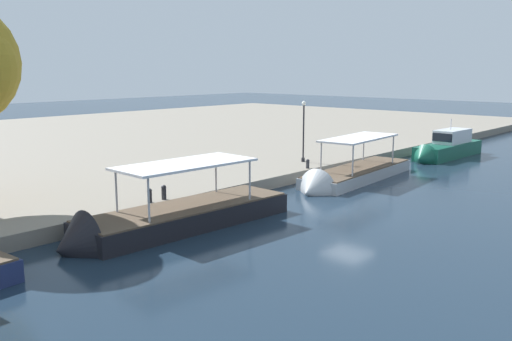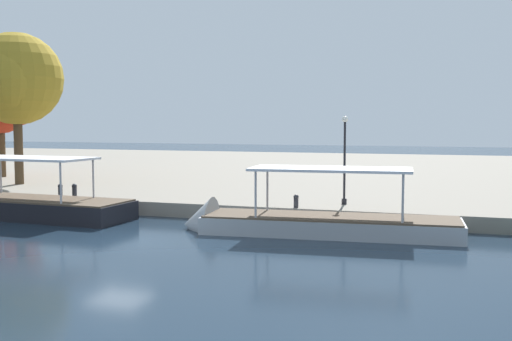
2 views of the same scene
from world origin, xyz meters
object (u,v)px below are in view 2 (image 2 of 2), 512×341
at_px(mooring_bollard_0, 296,201).
at_px(lamp_post, 345,158).
at_px(mooring_bollard_1, 74,190).
at_px(mooring_bollard_2, 60,190).
at_px(tour_boat_2, 304,226).
at_px(tour_boat_1, 13,208).
at_px(tree_0, 13,80).
at_px(tree_2, 1,102).

distance_m(mooring_bollard_0, lamp_post, 3.54).
distance_m(mooring_bollard_1, mooring_bollard_2, 0.95).
xyz_separation_m(tour_boat_2, lamp_post, (0.94, 4.82, 2.85)).
bearing_deg(tour_boat_1, mooring_bollard_2, -107.37).
bearing_deg(tour_boat_2, tour_boat_1, -4.92).
relative_size(tour_boat_2, tree_0, 1.24).
bearing_deg(tour_boat_1, mooring_bollard_0, -166.69).
relative_size(mooring_bollard_1, tree_0, 0.08).
bearing_deg(mooring_bollard_1, tour_boat_2, -11.37).
relative_size(mooring_bollard_2, tree_2, 0.09).
bearing_deg(mooring_bollard_1, mooring_bollard_2, 179.61).
bearing_deg(tree_2, tour_boat_1, -48.00).
bearing_deg(tour_boat_1, lamp_post, -161.61).
distance_m(tour_boat_1, mooring_bollard_0, 15.22).
bearing_deg(mooring_bollard_1, tour_boat_1, -125.41).
height_order(mooring_bollard_0, mooring_bollard_2, mooring_bollard_2).
xyz_separation_m(mooring_bollard_1, tree_0, (-8.19, 5.12, 6.69)).
relative_size(tour_boat_2, mooring_bollard_1, 15.97).
xyz_separation_m(mooring_bollard_1, lamp_post, (15.05, 1.98, 2.01)).
distance_m(tour_boat_2, mooring_bollard_2, 15.35).
relative_size(tour_boat_1, tour_boat_2, 0.98).
distance_m(tour_boat_1, tour_boat_2, 16.08).
height_order(mooring_bollard_0, lamp_post, lamp_post).
distance_m(tree_0, tree_2, 6.91).
distance_m(lamp_post, tree_0, 23.91).
xyz_separation_m(tour_boat_1, lamp_post, (17.02, 4.76, 2.76)).
height_order(tour_boat_2, lamp_post, lamp_post).
distance_m(tour_boat_1, mooring_bollard_1, 3.49).
distance_m(lamp_post, tree_2, 29.48).
distance_m(mooring_bollard_0, tree_0, 22.80).
bearing_deg(tree_2, tour_boat_2, -24.65).
relative_size(lamp_post, tree_2, 0.56).
xyz_separation_m(lamp_post, tree_0, (-23.24, 3.13, 4.69)).
bearing_deg(lamp_post, tree_0, 172.33).
relative_size(tour_boat_1, lamp_post, 2.76).
bearing_deg(lamp_post, tour_boat_1, -164.38).
bearing_deg(tree_2, tree_0, -42.41).
xyz_separation_m(mooring_bollard_0, lamp_post, (2.07, 1.98, 2.08)).
height_order(mooring_bollard_1, tree_2, tree_2).
bearing_deg(mooring_bollard_0, tree_2, 159.69).
xyz_separation_m(mooring_bollard_1, mooring_bollard_2, (-0.95, 0.01, -0.02)).
height_order(tour_boat_1, lamp_post, lamp_post).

